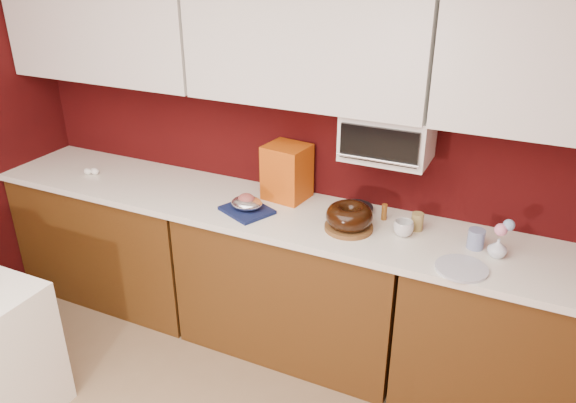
% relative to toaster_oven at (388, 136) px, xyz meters
% --- Properties ---
extents(wall_back, '(4.00, 0.02, 2.50)m').
position_rel_toaster_oven_xyz_m(wall_back, '(-0.45, 0.15, -0.12)').
color(wall_back, '#380707').
rests_on(wall_back, floor).
extents(base_cabinet_left, '(1.31, 0.58, 0.86)m').
position_rel_toaster_oven_xyz_m(base_cabinet_left, '(-1.78, -0.17, -0.95)').
color(base_cabinet_left, '#512F10').
rests_on(base_cabinet_left, floor).
extents(base_cabinet_center, '(1.31, 0.58, 0.86)m').
position_rel_toaster_oven_xyz_m(base_cabinet_center, '(-0.45, -0.17, -0.95)').
color(base_cabinet_center, '#512F10').
rests_on(base_cabinet_center, floor).
extents(base_cabinet_right, '(1.31, 0.58, 0.86)m').
position_rel_toaster_oven_xyz_m(base_cabinet_right, '(0.88, -0.17, -0.95)').
color(base_cabinet_right, '#512F10').
rests_on(base_cabinet_right, floor).
extents(countertop, '(4.00, 0.62, 0.04)m').
position_rel_toaster_oven_xyz_m(countertop, '(-0.45, -0.17, -0.49)').
color(countertop, white).
rests_on(countertop, base_cabinet_center).
extents(upper_cabinet_left, '(1.31, 0.33, 0.70)m').
position_rel_toaster_oven_xyz_m(upper_cabinet_left, '(-1.78, -0.02, 0.48)').
color(upper_cabinet_left, white).
rests_on(upper_cabinet_left, wall_back).
extents(upper_cabinet_center, '(1.31, 0.33, 0.70)m').
position_rel_toaster_oven_xyz_m(upper_cabinet_center, '(-0.45, -0.02, 0.48)').
color(upper_cabinet_center, white).
rests_on(upper_cabinet_center, wall_back).
extents(toaster_oven, '(0.45, 0.30, 0.25)m').
position_rel_toaster_oven_xyz_m(toaster_oven, '(0.00, 0.00, 0.00)').
color(toaster_oven, white).
rests_on(toaster_oven, upper_cabinet_center).
extents(toaster_oven_door, '(0.40, 0.02, 0.18)m').
position_rel_toaster_oven_xyz_m(toaster_oven_door, '(0.00, -0.16, 0.00)').
color(toaster_oven_door, black).
rests_on(toaster_oven_door, toaster_oven).
extents(toaster_oven_handle, '(0.42, 0.02, 0.02)m').
position_rel_toaster_oven_xyz_m(toaster_oven_handle, '(0.00, -0.18, -0.07)').
color(toaster_oven_handle, silver).
rests_on(toaster_oven_handle, toaster_oven).
extents(cake_base, '(0.32, 0.32, 0.02)m').
position_rel_toaster_oven_xyz_m(cake_base, '(-0.12, -0.21, -0.46)').
color(cake_base, brown).
rests_on(cake_base, countertop).
extents(bundt_cake, '(0.27, 0.27, 0.10)m').
position_rel_toaster_oven_xyz_m(bundt_cake, '(-0.12, -0.21, -0.39)').
color(bundt_cake, black).
rests_on(bundt_cake, cake_base).
extents(navy_towel, '(0.33, 0.31, 0.02)m').
position_rel_toaster_oven_xyz_m(navy_towel, '(-0.71, -0.26, -0.46)').
color(navy_towel, '#121A43').
rests_on(navy_towel, countertop).
extents(foil_ham_nest, '(0.19, 0.16, 0.07)m').
position_rel_toaster_oven_xyz_m(foil_ham_nest, '(-0.71, -0.26, -0.42)').
color(foil_ham_nest, white).
rests_on(foil_ham_nest, navy_towel).
extents(roasted_ham, '(0.12, 0.11, 0.06)m').
position_rel_toaster_oven_xyz_m(roasted_ham, '(-0.71, -0.26, -0.40)').
color(roasted_ham, '#A04E49').
rests_on(roasted_ham, foil_ham_nest).
extents(pandoro_box, '(0.26, 0.25, 0.33)m').
position_rel_toaster_oven_xyz_m(pandoro_box, '(-0.59, 0.02, -0.31)').
color(pandoro_box, '#AC2E0B').
rests_on(pandoro_box, countertop).
extents(dark_pan, '(0.22, 0.22, 0.03)m').
position_rel_toaster_oven_xyz_m(dark_pan, '(-0.15, 0.00, -0.46)').
color(dark_pan, black).
rests_on(dark_pan, countertop).
extents(coffee_mug, '(0.11, 0.11, 0.10)m').
position_rel_toaster_oven_xyz_m(coffee_mug, '(0.16, -0.15, -0.42)').
color(coffee_mug, silver).
rests_on(coffee_mug, countertop).
extents(blue_jar, '(0.09, 0.09, 0.10)m').
position_rel_toaster_oven_xyz_m(blue_jar, '(0.52, -0.12, -0.43)').
color(blue_jar, navy).
rests_on(blue_jar, countertop).
extents(flower_vase, '(0.09, 0.09, 0.11)m').
position_rel_toaster_oven_xyz_m(flower_vase, '(0.63, -0.17, -0.42)').
color(flower_vase, silver).
rests_on(flower_vase, countertop).
extents(flower_pink, '(0.06, 0.06, 0.06)m').
position_rel_toaster_oven_xyz_m(flower_pink, '(0.63, -0.17, -0.33)').
color(flower_pink, pink).
rests_on(flower_pink, flower_vase).
extents(flower_blue, '(0.06, 0.06, 0.06)m').
position_rel_toaster_oven_xyz_m(flower_blue, '(0.66, -0.15, -0.30)').
color(flower_blue, '#86A9D6').
rests_on(flower_blue, flower_vase).
extents(china_plate, '(0.33, 0.33, 0.01)m').
position_rel_toaster_oven_xyz_m(china_plate, '(0.50, -0.36, -0.47)').
color(china_plate, silver).
rests_on(china_plate, countertop).
extents(amber_bottle, '(0.04, 0.04, 0.09)m').
position_rel_toaster_oven_xyz_m(amber_bottle, '(0.02, -0.02, -0.43)').
color(amber_bottle, brown).
rests_on(amber_bottle, countertop).
extents(paper_cup, '(0.07, 0.07, 0.10)m').
position_rel_toaster_oven_xyz_m(paper_cup, '(0.21, -0.06, -0.43)').
color(paper_cup, olive).
rests_on(paper_cup, countertop).
extents(egg_left, '(0.06, 0.05, 0.04)m').
position_rel_toaster_oven_xyz_m(egg_left, '(-1.92, -0.22, -0.45)').
color(egg_left, white).
rests_on(egg_left, countertop).
extents(egg_right, '(0.06, 0.05, 0.05)m').
position_rel_toaster_oven_xyz_m(egg_right, '(-1.88, -0.20, -0.45)').
color(egg_right, white).
rests_on(egg_right, countertop).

